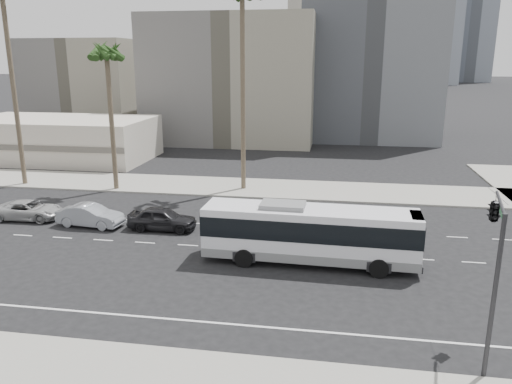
% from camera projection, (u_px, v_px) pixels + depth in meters
% --- Properties ---
extents(ground, '(700.00, 700.00, 0.00)m').
position_uv_depth(ground, '(278.00, 251.00, 32.10)').
color(ground, black).
rests_on(ground, ground).
extents(sidewalk_north, '(120.00, 7.00, 0.15)m').
position_uv_depth(sidewalk_north, '(297.00, 190.00, 46.85)').
color(sidewalk_north, gray).
rests_on(sidewalk_north, ground).
extents(commercial_low, '(22.00, 12.16, 5.00)m').
position_uv_depth(commercial_low, '(60.00, 139.00, 60.89)').
color(commercial_low, beige).
rests_on(commercial_low, ground).
extents(midrise_beige_west, '(24.00, 18.00, 18.00)m').
position_uv_depth(midrise_beige_west, '(235.00, 79.00, 74.53)').
color(midrise_beige_west, slate).
rests_on(midrise_beige_west, ground).
extents(midrise_gray_center, '(20.00, 20.00, 26.00)m').
position_uv_depth(midrise_gray_center, '(370.00, 52.00, 77.06)').
color(midrise_gray_center, '#4B4D53').
rests_on(midrise_gray_center, ground).
extents(midrise_beige_far, '(18.00, 16.00, 15.00)m').
position_uv_depth(midrise_beige_far, '(89.00, 86.00, 83.73)').
color(midrise_beige_far, slate).
rests_on(midrise_beige_far, ground).
extents(civic_tower, '(42.00, 42.00, 129.00)m').
position_uv_depth(civic_tower, '(332.00, 6.00, 260.68)').
color(civic_tower, '#BCB5A1').
rests_on(civic_tower, ground).
extents(highrise_right, '(26.00, 26.00, 70.00)m').
position_uv_depth(highrise_right, '(431.00, 8.00, 235.30)').
color(highrise_right, slate).
rests_on(highrise_right, ground).
extents(highrise_far, '(22.00, 22.00, 60.00)m').
position_uv_depth(highrise_far, '(470.00, 23.00, 261.30)').
color(highrise_far, slate).
rests_on(highrise_far, ground).
extents(city_bus, '(12.88, 3.26, 3.68)m').
position_uv_depth(city_bus, '(310.00, 232.00, 29.77)').
color(city_bus, silver).
rests_on(city_bus, ground).
extents(car_a, '(2.01, 4.93, 1.68)m').
position_uv_depth(car_a, '(162.00, 219.00, 35.88)').
color(car_a, black).
rests_on(car_a, ground).
extents(car_b, '(2.20, 5.05, 1.61)m').
position_uv_depth(car_b, '(90.00, 216.00, 36.66)').
color(car_b, gray).
rests_on(car_b, ground).
extents(car_c, '(2.69, 5.33, 1.44)m').
position_uv_depth(car_c, '(29.00, 210.00, 38.29)').
color(car_c, '#A3A3A3').
rests_on(car_c, ground).
extents(traffic_signal, '(3.12, 4.22, 6.69)m').
position_uv_depth(traffic_signal, '(495.00, 218.00, 20.72)').
color(traffic_signal, '#262628').
rests_on(traffic_signal, ground).
extents(palm_mid, '(4.41, 4.41, 13.65)m').
position_uv_depth(palm_mid, '(107.00, 55.00, 43.87)').
color(palm_mid, brown).
rests_on(palm_mid, ground).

